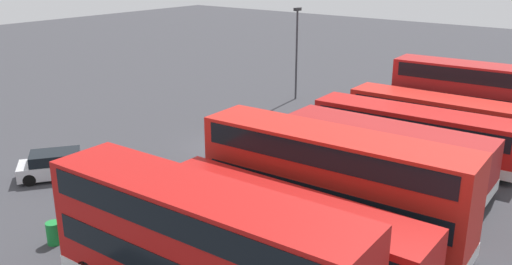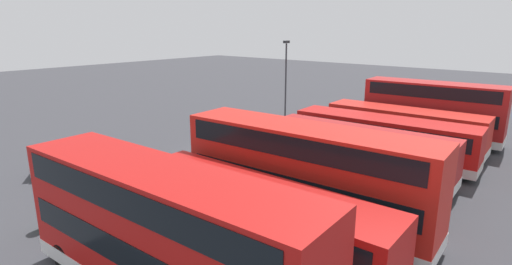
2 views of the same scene
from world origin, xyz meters
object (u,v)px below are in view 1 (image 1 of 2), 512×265
Objects in this scene: lamp_post_tall at (297,46)px; bus_single_deck_fifth at (357,168)px; bus_double_decker_sixth at (332,182)px; bus_single_deck_seventh at (285,231)px; bus_double_decker_far_end at (200,250)px; bus_single_deck_fourth at (386,150)px; waste_bin_yellow at (54,233)px; bus_single_deck_second at (437,118)px; car_hatchback_silver at (59,165)px; bus_single_deck_third at (413,132)px; bus_double_decker_near_end at (471,95)px.

bus_single_deck_fifth is at bearing 42.90° from lamp_post_tall.
bus_double_decker_sixth reaches higher than bus_single_deck_seventh.
bus_double_decker_sixth and bus_double_decker_far_end have the same top height.
bus_single_deck_fourth is at bearing -175.35° from bus_single_deck_seventh.
bus_double_decker_sixth is 7.28m from bus_double_decker_far_end.
bus_single_deck_seventh is at bearing 116.52° from waste_bin_yellow.
bus_single_deck_second is at bearing 160.76° from waste_bin_yellow.
car_hatchback_silver is 0.61× the size of lamp_post_tall.
bus_double_decker_far_end is at bearing 1.26° from bus_single_deck_third.
bus_single_deck_third is at bearing -179.59° from bus_single_deck_fifth.
bus_single_deck_seventh is at bearing 4.65° from bus_single_deck_fourth.
bus_double_decker_far_end is at bearing -0.95° from bus_double_decker_near_end.
bus_double_decker_sixth reaches higher than waste_bin_yellow.
bus_double_decker_far_end is 1.57× the size of lamp_post_tall.
bus_double_decker_near_end reaches higher than bus_single_deck_second.
bus_double_decker_sixth reaches higher than bus_single_deck_second.
bus_single_deck_fourth is (3.71, 0.08, -0.00)m from bus_single_deck_third.
bus_single_deck_second reaches higher than waste_bin_yellow.
bus_single_deck_fifth is at bearing -173.08° from bus_single_deck_seventh.
bus_single_deck_fifth is at bearing -3.07° from bus_double_decker_near_end.
bus_double_decker_sixth is 22.79m from lamp_post_tall.
lamp_post_tall reaches higher than waste_bin_yellow.
bus_single_deck_seventh is at bearing 6.92° from bus_single_deck_fifth.
bus_single_deck_seventh is 4.02m from bus_double_decker_far_end.
car_hatchback_silver is (21.57, -14.47, -1.75)m from bus_double_decker_near_end.
bus_single_deck_third and bus_single_deck_fourth have the same top height.
bus_double_decker_near_end is 11.14m from bus_single_deck_fourth.
bus_single_deck_fifth is 0.95× the size of bus_double_decker_sixth.
bus_single_deck_fourth is at bearing -173.25° from bus_double_decker_sixth.
bus_single_deck_fourth is 0.94× the size of bus_double_decker_far_end.
waste_bin_yellow is (11.46, -7.66, -1.15)m from bus_single_deck_fifth.
car_hatchback_silver is (14.20, -13.66, -0.92)m from bus_single_deck_third.
waste_bin_yellow is (21.96, -7.66, -1.15)m from bus_single_deck_second.
bus_single_deck_third is at bearing -0.78° from bus_single_deck_second.
bus_double_decker_far_end reaches higher than bus_single_deck_seventh.
waste_bin_yellow is at bearing -22.56° from bus_single_deck_third.
bus_double_decker_near_end is at bearing -179.70° from bus_double_decker_sixth.
bus_double_decker_near_end reaches higher than waste_bin_yellow.
bus_single_deck_seventh is at bearing 172.28° from bus_double_decker_far_end.
bus_double_decker_sixth is (6.99, 0.83, 0.83)m from bus_single_deck_fourth.
bus_single_deck_seventh is at bearing 0.29° from bus_double_decker_near_end.
bus_double_decker_near_end is 18.07m from bus_double_decker_sixth.
bus_single_deck_third is 1.06× the size of bus_single_deck_seventh.
bus_double_decker_near_end is at bearing -179.71° from bus_single_deck_seventh.
lamp_post_tall is at bearing -168.02° from waste_bin_yellow.
bus_single_deck_seventh is (10.35, 0.84, 0.00)m from bus_single_deck_fourth.
bus_double_decker_near_end is 0.94× the size of bus_single_deck_fourth.
bus_single_deck_second and bus_single_deck_third have the same top height.
bus_double_decker_near_end is 25.33m from bus_double_decker_far_end.
lamp_post_tall reaches higher than bus_single_deck_fourth.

